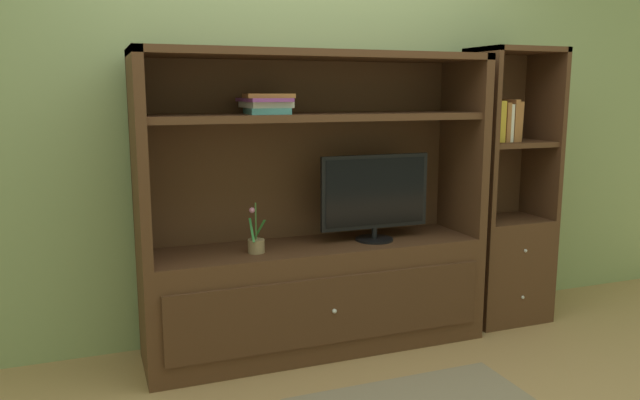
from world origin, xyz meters
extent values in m
plane|color=tan|center=(0.00, 0.00, 0.00)|extent=(8.00, 8.00, 0.00)
cube|color=#8C9E6B|center=(0.00, 0.75, 1.40)|extent=(6.00, 0.10, 2.80)
cube|color=#4C2D1C|center=(0.00, 0.40, 0.29)|extent=(1.86, 0.47, 0.59)
cube|color=#462A19|center=(0.00, 0.16, 0.29)|extent=(1.71, 0.02, 0.35)
sphere|color=silver|center=(0.00, 0.14, 0.29)|extent=(0.02, 0.02, 0.02)
cube|color=#4C2D1C|center=(-0.90, 0.40, 1.09)|extent=(0.05, 0.47, 1.02)
cube|color=#4C2D1C|center=(0.90, 0.40, 1.09)|extent=(0.05, 0.47, 1.02)
cube|color=#4C2D1C|center=(0.00, 0.62, 1.09)|extent=(1.86, 0.02, 1.02)
cube|color=#4C2D1C|center=(0.00, 0.40, 1.58)|extent=(1.86, 0.47, 0.04)
cube|color=#4C2D1C|center=(0.00, 0.40, 1.27)|extent=(1.76, 0.42, 0.04)
cylinder|color=black|center=(0.33, 0.36, 0.59)|extent=(0.21, 0.21, 0.01)
cylinder|color=black|center=(0.33, 0.36, 0.63)|extent=(0.03, 0.03, 0.06)
cube|color=black|center=(0.33, 0.36, 0.86)|extent=(0.63, 0.02, 0.41)
cube|color=black|center=(0.33, 0.35, 0.86)|extent=(0.59, 0.00, 0.37)
cylinder|color=#8C7251|center=(-0.35, 0.34, 0.62)|extent=(0.09, 0.09, 0.07)
cylinder|color=#3D6B33|center=(-0.35, 0.34, 0.75)|extent=(0.01, 0.01, 0.19)
cube|color=#2D7A38|center=(-0.33, 0.34, 0.71)|extent=(0.04, 0.11, 0.12)
cube|color=#2D7A38|center=(-0.38, 0.34, 0.71)|extent=(0.02, 0.10, 0.11)
sphere|color=#C6729E|center=(-0.37, 0.34, 0.81)|extent=(0.03, 0.03, 0.03)
cube|color=teal|center=(-0.27, 0.40, 1.30)|extent=(0.22, 0.27, 0.03)
cube|color=silver|center=(-0.27, 0.41, 1.33)|extent=(0.22, 0.27, 0.03)
cube|color=purple|center=(-0.28, 0.41, 1.36)|extent=(0.22, 0.33, 0.02)
cube|color=#A56638|center=(-0.26, 0.39, 1.38)|extent=(0.26, 0.27, 0.02)
cube|color=#4C2D1C|center=(1.24, 0.40, 0.32)|extent=(0.50, 0.36, 0.64)
sphere|color=silver|center=(1.24, 0.21, 0.48)|extent=(0.02, 0.02, 0.02)
sphere|color=silver|center=(1.24, 0.21, 0.19)|extent=(0.02, 0.02, 0.02)
cube|color=#4C2D1C|center=(1.01, 0.40, 1.14)|extent=(0.03, 0.36, 1.02)
cube|color=#4C2D1C|center=(1.48, 0.40, 1.14)|extent=(0.03, 0.36, 1.02)
cube|color=#4C2D1C|center=(1.24, 0.57, 1.14)|extent=(0.50, 0.02, 1.02)
cube|color=#4C2D1C|center=(1.24, 0.40, 1.09)|extent=(0.44, 0.33, 0.03)
cube|color=#4C2D1C|center=(1.24, 0.40, 1.64)|extent=(0.50, 0.36, 0.03)
cube|color=red|center=(1.08, 0.40, 1.25)|extent=(0.04, 0.16, 0.28)
cube|color=gold|center=(1.12, 0.40, 1.23)|extent=(0.04, 0.16, 0.24)
cube|color=#A56638|center=(1.16, 0.40, 1.22)|extent=(0.03, 0.17, 0.23)
cube|color=silver|center=(1.19, 0.40, 1.22)|extent=(0.02, 0.16, 0.22)
cube|color=#A56638|center=(1.22, 0.40, 1.23)|extent=(0.03, 0.16, 0.25)
cube|color=#A56638|center=(1.25, 0.40, 1.23)|extent=(0.03, 0.15, 0.23)
camera|label=1|loc=(-1.13, -2.62, 1.40)|focal=34.39mm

